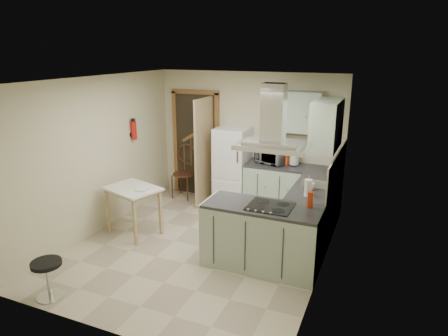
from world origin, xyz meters
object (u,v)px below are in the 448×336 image
at_px(extractor_hood, 272,146).
at_px(microwave, 271,155).
at_px(stool, 48,279).
at_px(peninsula, 262,236).
at_px(fridge, 232,167).
at_px(bentwood_chair, 184,174).
at_px(drop_leaf_table, 134,211).

height_order(extractor_hood, microwave, extractor_hood).
bearing_deg(stool, microwave, 65.94).
relative_size(peninsula, microwave, 3.00).
distance_m(fridge, microwave, 0.79).
xyz_separation_m(peninsula, microwave, (-0.49, 2.02, 0.59)).
bearing_deg(microwave, bentwood_chair, -162.38).
bearing_deg(bentwood_chair, stool, -88.06).
xyz_separation_m(stool, microwave, (1.65, 3.70, 0.80)).
bearing_deg(peninsula, extractor_hood, 0.00).
distance_m(extractor_hood, drop_leaf_table, 2.68).
distance_m(peninsula, microwave, 2.16).
distance_m(peninsula, stool, 2.73).
bearing_deg(microwave, drop_leaf_table, -117.56).
bearing_deg(bentwood_chair, fridge, 0.74).
height_order(drop_leaf_table, bentwood_chair, bentwood_chair).
relative_size(drop_leaf_table, microwave, 1.61).
height_order(extractor_hood, bentwood_chair, extractor_hood).
bearing_deg(fridge, bentwood_chair, -179.17).
relative_size(extractor_hood, microwave, 1.74).
bearing_deg(microwave, stool, -98.10).
relative_size(peninsula, bentwood_chair, 1.60).
bearing_deg(drop_leaf_table, fridge, 78.55).
bearing_deg(drop_leaf_table, peninsula, 12.76).
bearing_deg(fridge, peninsula, -58.26).
xyz_separation_m(fridge, bentwood_chair, (-1.05, -0.02, -0.27)).
bearing_deg(fridge, extractor_hood, -56.21).
bearing_deg(bentwood_chair, peninsula, -40.94).
bearing_deg(peninsula, microwave, 103.67).
bearing_deg(microwave, fridge, -161.19).
distance_m(extractor_hood, bentwood_chair, 3.32).
distance_m(bentwood_chair, microwave, 1.87).
height_order(bentwood_chair, stool, bentwood_chair).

